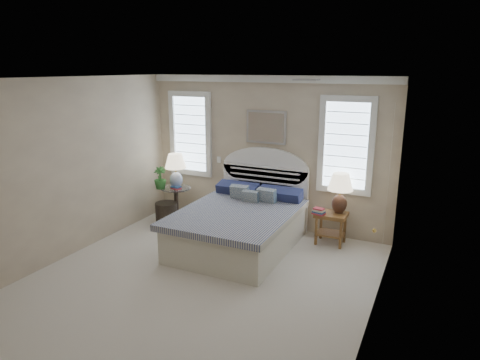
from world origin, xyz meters
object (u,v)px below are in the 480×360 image
bed (241,223)px  lamp_right (340,189)px  lamp_left (176,167)px  nightstand_right (331,221)px  floor_pot (166,212)px  side_table_left (176,200)px

bed → lamp_right: 1.69m
bed → lamp_right: bearing=29.0°
lamp_left → lamp_right: (3.05, 0.16, -0.09)m
bed → nightstand_right: 1.47m
floor_pot → bed: bearing=-12.7°
side_table_left → floor_pot: bearing=-115.9°
floor_pot → lamp_left: (0.10, 0.22, 0.84)m
bed → nightstand_right: (1.30, 0.69, 0.00)m
bed → lamp_left: bed is taller
lamp_right → lamp_left: bearing=-177.0°
lamp_right → floor_pot: bearing=-173.1°
nightstand_right → lamp_right: size_ratio=0.80×
side_table_left → lamp_left: size_ratio=0.96×
floor_pot → side_table_left: bearing=64.1°
side_table_left → nightstand_right: size_ratio=1.19×
bed → nightstand_right: size_ratio=4.29×
side_table_left → floor_pot: side_table_left is taller
bed → nightstand_right: bed is taller
bed → nightstand_right: bearing=28.0°
side_table_left → lamp_left: bearing=91.1°
lamp_left → nightstand_right: bearing=1.5°
side_table_left → bed: bearing=-19.7°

